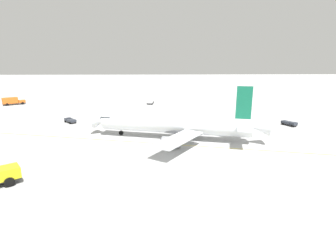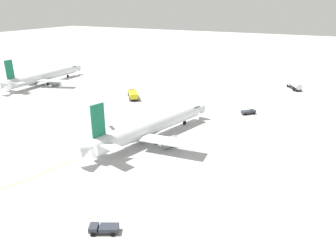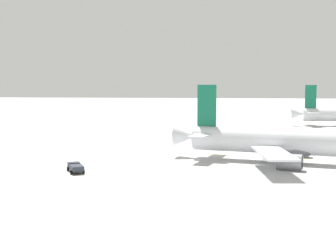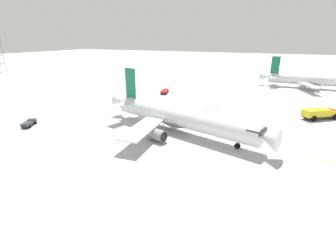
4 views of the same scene
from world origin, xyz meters
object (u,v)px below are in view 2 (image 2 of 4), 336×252
at_px(airliner_main, 149,127).
at_px(fuel_tanker_truck, 295,85).
at_px(airliner_secondary, 43,76).
at_px(baggage_truck_truck_extra, 104,228).
at_px(fire_tender_truck, 133,94).
at_px(baggage_truck_truck, 248,112).

xyz_separation_m(airliner_main, fuel_tanker_truck, (-66.48, 25.16, -1.61)).
relative_size(airliner_main, airliner_secondary, 0.98).
xyz_separation_m(fuel_tanker_truck, baggage_truck_truck_extra, (98.57, -14.13, -0.85)).
bearing_deg(baggage_truck_truck_extra, fuel_tanker_truck, -125.29).
bearing_deg(baggage_truck_truck_extra, airliner_main, -98.15).
bearing_deg(fire_tender_truck, baggage_truck_truck_extra, 171.18).
bearing_deg(fuel_tanker_truck, airliner_main, 130.37).
bearing_deg(airliner_main, baggage_truck_truck, -14.88).
height_order(airliner_secondary, baggage_truck_truck, airliner_secondary).
height_order(airliner_secondary, baggage_truck_truck_extra, airliner_secondary).
bearing_deg(baggage_truck_truck, fire_tender_truck, 137.69).
height_order(fire_tender_truck, baggage_truck_truck_extra, fire_tender_truck).
bearing_deg(baggage_truck_truck_extra, baggage_truck_truck, -122.38).
distance_m(airliner_secondary, fire_tender_truck, 43.89).
bearing_deg(airliner_main, fire_tender_truck, 53.94).
bearing_deg(airliner_main, airliner_secondary, 80.90).
relative_size(baggage_truck_truck, baggage_truck_truck_extra, 0.94).
bearing_deg(baggage_truck_truck, baggage_truck_truck_extra, -139.91).
bearing_deg(fuel_tanker_truck, baggage_truck_truck_extra, 142.94).
xyz_separation_m(airliner_main, fire_tender_truck, (-27.90, -22.85, -1.65)).
relative_size(airliner_main, baggage_truck_truck_extra, 8.92).
height_order(airliner_main, fuel_tanker_truck, airliner_main).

